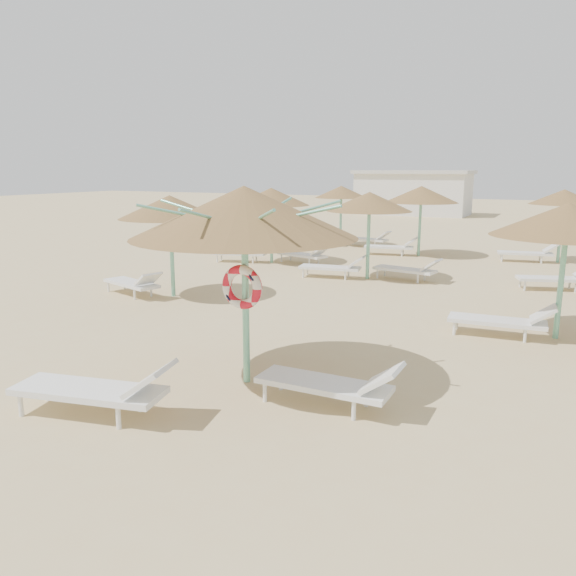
% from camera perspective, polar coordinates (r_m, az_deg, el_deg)
% --- Properties ---
extents(ground, '(120.00, 120.00, 0.00)m').
position_cam_1_polar(ground, '(9.20, -7.01, -9.52)').
color(ground, tan).
rests_on(ground, ground).
extents(main_palapa, '(3.48, 3.48, 3.12)m').
position_cam_1_polar(main_palapa, '(8.60, -4.47, 7.64)').
color(main_palapa, '#71C4A3').
rests_on(main_palapa, ground).
extents(lounger_main_a, '(2.39, 1.15, 0.83)m').
position_cam_1_polar(lounger_main_a, '(8.26, -18.71, -9.70)').
color(lounger_main_a, white).
rests_on(lounger_main_a, ground).
extents(lounger_main_b, '(2.10, 0.64, 0.76)m').
position_cam_1_polar(lounger_main_b, '(8.14, 4.53, -9.65)').
color(lounger_main_b, white).
rests_on(lounger_main_b, ground).
extents(palapa_field, '(18.66, 13.95, 2.72)m').
position_cam_1_polar(palapa_field, '(17.60, 13.55, 8.24)').
color(palapa_field, '#71C4A3').
rests_on(palapa_field, ground).
extents(service_hut, '(8.40, 4.40, 3.25)m').
position_cam_1_polar(service_hut, '(43.48, 12.59, 9.47)').
color(service_hut, silver).
rests_on(service_hut, ground).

